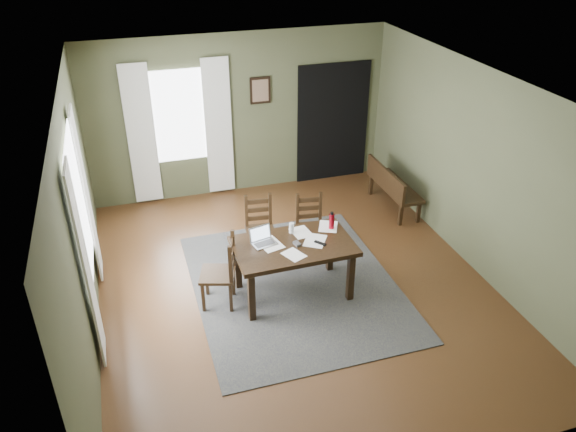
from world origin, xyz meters
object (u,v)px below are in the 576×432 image
object	(u,v)px
chair_back_left	(260,228)
chair_back_right	(310,226)
dining_table	(293,250)
chair_end	(222,272)
bench	(392,185)
laptop	(262,239)
water_bottle	(332,221)

from	to	relation	value
chair_back_left	chair_back_right	xyz separation A→B (m)	(0.70, -0.13, -0.01)
dining_table	chair_back_left	xyz separation A→B (m)	(-0.18, 0.99, -0.22)
dining_table	chair_back_right	xyz separation A→B (m)	(0.52, 0.86, -0.23)
chair_end	chair_back_right	size ratio (longest dim) A/B	1.09
chair_back_left	bench	world-z (taller)	chair_back_left
chair_back_right	laptop	xyz separation A→B (m)	(-0.88, -0.71, 0.37)
chair_back_left	water_bottle	distance (m)	1.16
chair_end	chair_back_right	bearing A→B (deg)	136.84
chair_back_right	bench	world-z (taller)	chair_back_right
chair_end	chair_back_right	world-z (taller)	chair_end
chair_back_left	water_bottle	world-z (taller)	water_bottle
chair_back_right	water_bottle	size ratio (longest dim) A/B	3.69
chair_back_left	bench	bearing A→B (deg)	23.11
bench	laptop	distance (m)	3.04
dining_table	water_bottle	distance (m)	0.66
dining_table	laptop	xyz separation A→B (m)	(-0.36, 0.15, 0.14)
chair_end	water_bottle	bearing A→B (deg)	113.56
water_bottle	chair_back_left	bearing A→B (deg)	134.55
chair_end	chair_back_left	size ratio (longest dim) A/B	1.06
chair_end	laptop	bearing A→B (deg)	116.87
dining_table	laptop	world-z (taller)	laptop
chair_end	bench	world-z (taller)	chair_end
chair_back_right	bench	size ratio (longest dim) A/B	0.69
chair_back_right	laptop	world-z (taller)	laptop
dining_table	laptop	distance (m)	0.41
chair_back_right	bench	distance (m)	1.90
chair_end	laptop	distance (m)	0.65
dining_table	water_bottle	world-z (taller)	water_bottle
laptop	dining_table	bearing A→B (deg)	-36.32
chair_back_right	water_bottle	world-z (taller)	water_bottle
dining_table	chair_end	size ratio (longest dim) A/B	1.56
chair_back_right	laptop	bearing A→B (deg)	-131.89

